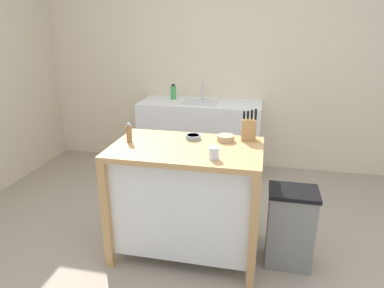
{
  "coord_description": "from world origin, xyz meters",
  "views": [
    {
      "loc": [
        0.43,
        -2.23,
        1.78
      ],
      "look_at": [
        -0.12,
        0.32,
        0.86
      ],
      "focal_mm": 32.06,
      "sensor_mm": 36.0,
      "label": 1
    }
  ],
  "objects": [
    {
      "name": "trash_bin",
      "position": [
        0.69,
        0.13,
        0.32
      ],
      "size": [
        0.36,
        0.28,
        0.63
      ],
      "color": "slate",
      "rests_on": "ground"
    },
    {
      "name": "drinking_cup",
      "position": [
        0.12,
        -0.09,
        0.95
      ],
      "size": [
        0.07,
        0.07,
        0.09
      ],
      "color": "silver",
      "rests_on": "kitchen_island"
    },
    {
      "name": "bowl_stoneware_deep",
      "position": [
        0.15,
        0.31,
        0.94
      ],
      "size": [
        0.14,
        0.14,
        0.05
      ],
      "color": "tan",
      "rests_on": "kitchen_island"
    },
    {
      "name": "bottle_dish_soap",
      "position": [
        -0.68,
        1.86,
        0.98
      ],
      "size": [
        0.07,
        0.07,
        0.19
      ],
      "color": "green",
      "rests_on": "sink_counter"
    },
    {
      "name": "ground_plane",
      "position": [
        0.0,
        0.0,
        0.0
      ],
      "size": [
        5.91,
        5.91,
        0.0
      ],
      "primitive_type": "plane",
      "color": "gray",
      "rests_on": "ground"
    },
    {
      "name": "kitchen_island",
      "position": [
        -0.12,
        0.12,
        0.51
      ],
      "size": [
        1.13,
        0.7,
        0.91
      ],
      "color": "tan",
      "rests_on": "ground"
    },
    {
      "name": "knife_block",
      "position": [
        0.33,
        0.37,
        1.0
      ],
      "size": [
        0.11,
        0.09,
        0.25
      ],
      "color": "#AD7F4C",
      "rests_on": "kitchen_island"
    },
    {
      "name": "bowl_ceramic_wide",
      "position": [
        -0.1,
        0.3,
        0.93
      ],
      "size": [
        0.12,
        0.12,
        0.04
      ],
      "color": "gray",
      "rests_on": "kitchen_island"
    },
    {
      "name": "wall_back",
      "position": [
        0.0,
        2.11,
        1.3
      ],
      "size": [
        4.91,
        0.1,
        2.6
      ],
      "primitive_type": "cube",
      "color": "beige",
      "rests_on": "ground"
    },
    {
      "name": "pepper_grinder",
      "position": [
        -0.57,
        0.13,
        0.98
      ],
      "size": [
        0.04,
        0.04,
        0.16
      ],
      "color": "olive",
      "rests_on": "kitchen_island"
    },
    {
      "name": "sink_counter",
      "position": [
        -0.32,
        1.76,
        0.45
      ],
      "size": [
        1.46,
        0.6,
        0.89
      ],
      "color": "silver",
      "rests_on": "ground"
    },
    {
      "name": "sink_faucet",
      "position": [
        -0.32,
        1.9,
        1.0
      ],
      "size": [
        0.02,
        0.02,
        0.22
      ],
      "color": "#B7BCC1",
      "rests_on": "sink_counter"
    }
  ]
}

